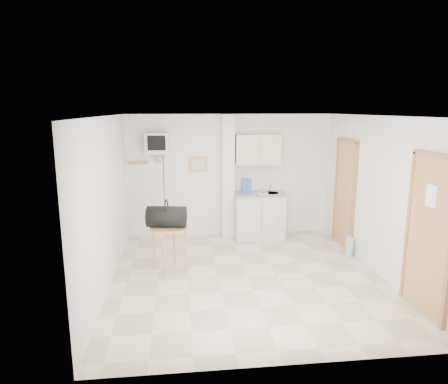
{
  "coord_description": "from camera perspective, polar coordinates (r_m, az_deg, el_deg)",
  "views": [
    {
      "loc": [
        -1.03,
        -5.83,
        2.6
      ],
      "look_at": [
        -0.3,
        0.6,
        1.25
      ],
      "focal_mm": 32.0,
      "sensor_mm": 36.0,
      "label": 1
    }
  ],
  "objects": [
    {
      "name": "water_bottle",
      "position": [
        7.59,
        17.47,
        -7.42
      ],
      "size": [
        0.13,
        0.13,
        0.39
      ],
      "color": "#97B0CF",
      "rests_on": "ground"
    },
    {
      "name": "kitchenette",
      "position": [
        8.2,
        5.0,
        -0.91
      ],
      "size": [
        1.03,
        0.58,
        2.1
      ],
      "color": "silver",
      "rests_on": "ground"
    },
    {
      "name": "ground",
      "position": [
        6.47,
        3.35,
        -11.94
      ],
      "size": [
        4.5,
        4.5,
        0.0
      ],
      "primitive_type": "plane",
      "color": "beige",
      "rests_on": "ground"
    },
    {
      "name": "round_table",
      "position": [
        6.52,
        -7.83,
        -5.83
      ],
      "size": [
        0.62,
        0.62,
        0.75
      ],
      "rotation": [
        0.0,
        0.0,
        -0.28
      ],
      "color": "tan",
      "rests_on": "ground"
    },
    {
      "name": "crt_television",
      "position": [
        7.89,
        -9.53,
        6.8
      ],
      "size": [
        0.44,
        0.45,
        2.15
      ],
      "color": "slate",
      "rests_on": "ground"
    },
    {
      "name": "duffel_bag",
      "position": [
        6.44,
        -8.2,
        -3.48
      ],
      "size": [
        0.66,
        0.43,
        0.46
      ],
      "rotation": [
        0.0,
        0.0,
        -0.15
      ],
      "color": "black",
      "rests_on": "round_table"
    },
    {
      "name": "room_envelope",
      "position": [
        6.15,
        5.59,
        1.77
      ],
      "size": [
        4.24,
        4.54,
        2.55
      ],
      "color": "white",
      "rests_on": "ground"
    }
  ]
}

